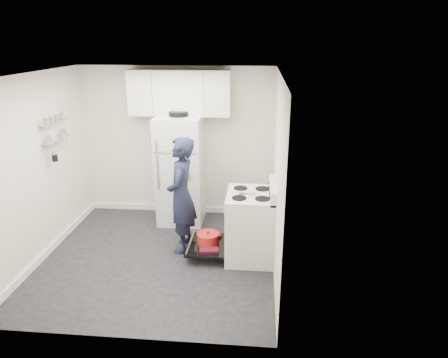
# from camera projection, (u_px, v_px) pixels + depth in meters

# --- Properties ---
(room) EXTENTS (3.21, 3.21, 2.51)m
(room) POSITION_uv_depth(u_px,v_px,m) (152.00, 176.00, 5.24)
(room) COLOR black
(room) RESTS_ON ground
(electric_range) EXTENTS (0.66, 0.76, 1.10)m
(electric_range) POSITION_uv_depth(u_px,v_px,m) (249.00, 226.00, 5.49)
(electric_range) COLOR silver
(electric_range) RESTS_ON ground
(open_oven_door) EXTENTS (0.55, 0.70, 0.24)m
(open_oven_door) POSITION_uv_depth(u_px,v_px,m) (208.00, 242.00, 5.64)
(open_oven_door) COLOR black
(open_oven_door) RESTS_ON ground
(refrigerator) EXTENTS (0.72, 0.74, 1.84)m
(refrigerator) POSITION_uv_depth(u_px,v_px,m) (181.00, 170.00, 6.48)
(refrigerator) COLOR silver
(refrigerator) RESTS_ON ground
(upper_cabinets) EXTENTS (1.60, 0.33, 0.70)m
(upper_cabinets) POSITION_uv_depth(u_px,v_px,m) (180.00, 93.00, 6.24)
(upper_cabinets) COLOR silver
(upper_cabinets) RESTS_ON room
(wall_shelf_rack) EXTENTS (0.14, 0.60, 0.61)m
(wall_shelf_rack) POSITION_uv_depth(u_px,v_px,m) (55.00, 131.00, 5.64)
(wall_shelf_rack) COLOR #B2B2B7
(wall_shelf_rack) RESTS_ON room
(person) EXTENTS (0.41, 0.62, 1.67)m
(person) POSITION_uv_depth(u_px,v_px,m) (181.00, 195.00, 5.58)
(person) COLOR #171D34
(person) RESTS_ON ground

